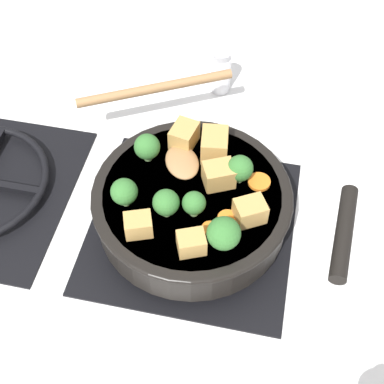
% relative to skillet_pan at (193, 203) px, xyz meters
% --- Properties ---
extents(ground_plane, '(2.40, 2.40, 0.00)m').
position_rel_skillet_pan_xyz_m(ground_plane, '(0.00, 0.00, -0.06)').
color(ground_plane, white).
extents(front_burner_grate, '(0.31, 0.31, 0.03)m').
position_rel_skillet_pan_xyz_m(front_burner_grate, '(0.00, 0.00, -0.05)').
color(front_burner_grate, black).
rests_on(front_burner_grate, ground_plane).
extents(skillet_pan, '(0.29, 0.38, 0.06)m').
position_rel_skillet_pan_xyz_m(skillet_pan, '(0.00, 0.00, 0.00)').
color(skillet_pan, black).
rests_on(skillet_pan, front_burner_grate).
extents(wooden_spoon, '(0.26, 0.24, 0.02)m').
position_rel_skillet_pan_xyz_m(wooden_spoon, '(0.13, 0.07, 0.03)').
color(wooden_spoon, '#A87A4C').
rests_on(wooden_spoon, skillet_pan).
extents(tofu_cube_center_large, '(0.04, 0.04, 0.03)m').
position_rel_skillet_pan_xyz_m(tofu_cube_center_large, '(-0.08, 0.06, 0.04)').
color(tofu_cube_center_large, tan).
rests_on(tofu_cube_center_large, skillet_pan).
extents(tofu_cube_near_handle, '(0.05, 0.05, 0.03)m').
position_rel_skillet_pan_xyz_m(tofu_cube_near_handle, '(0.02, -0.03, 0.04)').
color(tofu_cube_near_handle, tan).
rests_on(tofu_cube_near_handle, skillet_pan).
extents(tofu_cube_east_chunk, '(0.04, 0.04, 0.03)m').
position_rel_skillet_pan_xyz_m(tofu_cube_east_chunk, '(-0.09, -0.02, 0.04)').
color(tofu_cube_east_chunk, tan).
rests_on(tofu_cube_east_chunk, skillet_pan).
extents(tofu_cube_west_chunk, '(0.05, 0.04, 0.03)m').
position_rel_skillet_pan_xyz_m(tofu_cube_west_chunk, '(0.09, 0.03, 0.04)').
color(tofu_cube_west_chunk, tan).
rests_on(tofu_cube_west_chunk, skillet_pan).
extents(tofu_cube_back_piece, '(0.05, 0.05, 0.03)m').
position_rel_skillet_pan_xyz_m(tofu_cube_back_piece, '(-0.03, -0.08, 0.04)').
color(tofu_cube_back_piece, tan).
rests_on(tofu_cube_back_piece, skillet_pan).
extents(tofu_cube_front_piece, '(0.05, 0.04, 0.04)m').
position_rel_skillet_pan_xyz_m(tofu_cube_front_piece, '(0.08, -0.02, 0.05)').
color(tofu_cube_front_piece, tan).
rests_on(tofu_cube_front_piece, skillet_pan).
extents(broccoli_floret_near_spoon, '(0.03, 0.03, 0.04)m').
position_rel_skillet_pan_xyz_m(broccoli_floret_near_spoon, '(-0.04, -0.01, 0.05)').
color(broccoli_floret_near_spoon, '#709956').
rests_on(broccoli_floret_near_spoon, skillet_pan).
extents(broccoli_floret_center_top, '(0.04, 0.04, 0.05)m').
position_rel_skillet_pan_xyz_m(broccoli_floret_center_top, '(0.05, 0.08, 0.05)').
color(broccoli_floret_center_top, '#709956').
rests_on(broccoli_floret_center_top, skillet_pan).
extents(broccoli_floret_east_rim, '(0.04, 0.04, 0.04)m').
position_rel_skillet_pan_xyz_m(broccoli_floret_east_rim, '(-0.04, 0.03, 0.05)').
color(broccoli_floret_east_rim, '#709956').
rests_on(broccoli_floret_east_rim, skillet_pan).
extents(broccoli_floret_west_rim, '(0.04, 0.04, 0.05)m').
position_rel_skillet_pan_xyz_m(broccoli_floret_west_rim, '(-0.08, -0.06, 0.06)').
color(broccoli_floret_west_rim, '#709956').
rests_on(broccoli_floret_west_rim, skillet_pan).
extents(broccoli_floret_north_edge, '(0.04, 0.04, 0.05)m').
position_rel_skillet_pan_xyz_m(broccoli_floret_north_edge, '(-0.04, 0.09, 0.05)').
color(broccoli_floret_north_edge, '#709956').
rests_on(broccoli_floret_north_edge, skillet_pan).
extents(broccoli_floret_south_cluster, '(0.04, 0.04, 0.05)m').
position_rel_skillet_pan_xyz_m(broccoli_floret_south_cluster, '(0.04, -0.06, 0.05)').
color(broccoli_floret_south_cluster, '#709956').
rests_on(broccoli_floret_south_cluster, skillet_pan).
extents(carrot_slice_orange_thin, '(0.02, 0.02, 0.01)m').
position_rel_skillet_pan_xyz_m(carrot_slice_orange_thin, '(-0.06, -0.03, 0.03)').
color(carrot_slice_orange_thin, orange).
rests_on(carrot_slice_orange_thin, skillet_pan).
extents(carrot_slice_near_center, '(0.03, 0.03, 0.01)m').
position_rel_skillet_pan_xyz_m(carrot_slice_near_center, '(-0.04, -0.06, 0.03)').
color(carrot_slice_near_center, orange).
rests_on(carrot_slice_near_center, skillet_pan).
extents(carrot_slice_edge_slice, '(0.03, 0.03, 0.01)m').
position_rel_skillet_pan_xyz_m(carrot_slice_edge_slice, '(0.04, -0.09, 0.03)').
color(carrot_slice_edge_slice, orange).
rests_on(carrot_slice_edge_slice, skillet_pan).
extents(salt_shaker, '(0.04, 0.04, 0.09)m').
position_rel_skillet_pan_xyz_m(salt_shaker, '(0.32, 0.01, -0.02)').
color(salt_shaker, white).
rests_on(salt_shaker, ground_plane).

